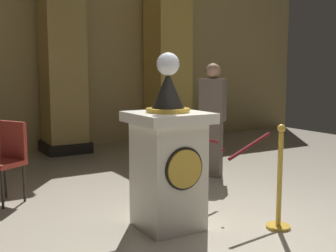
{
  "coord_description": "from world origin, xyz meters",
  "views": [
    {
      "loc": [
        -2.46,
        -3.14,
        1.56
      ],
      "look_at": [
        -0.35,
        0.42,
        1.02
      ],
      "focal_mm": 45.86,
      "sensor_mm": 36.0,
      "label": 1
    }
  ],
  "objects_px": {
    "stanchion_near": "(279,192)",
    "pedestal_clock": "(168,159)",
    "stanchion_far": "(176,169)",
    "bystander_guest": "(212,117)",
    "cafe_chair_red": "(8,154)"
  },
  "relations": [
    {
      "from": "bystander_guest",
      "to": "cafe_chair_red",
      "type": "bearing_deg",
      "value": 175.28
    },
    {
      "from": "cafe_chair_red",
      "to": "stanchion_near",
      "type": "bearing_deg",
      "value": -47.09
    },
    {
      "from": "stanchion_near",
      "to": "cafe_chair_red",
      "type": "xyz_separation_m",
      "value": [
        -2.13,
        2.29,
        0.21
      ]
    },
    {
      "from": "pedestal_clock",
      "to": "stanchion_near",
      "type": "bearing_deg",
      "value": -32.07
    },
    {
      "from": "stanchion_far",
      "to": "cafe_chair_red",
      "type": "distance_m",
      "value": 2.01
    },
    {
      "from": "pedestal_clock",
      "to": "stanchion_far",
      "type": "height_order",
      "value": "pedestal_clock"
    },
    {
      "from": "bystander_guest",
      "to": "cafe_chair_red",
      "type": "relative_size",
      "value": 1.73
    },
    {
      "from": "pedestal_clock",
      "to": "stanchion_near",
      "type": "distance_m",
      "value": 1.15
    },
    {
      "from": "pedestal_clock",
      "to": "stanchion_far",
      "type": "bearing_deg",
      "value": 53.59
    },
    {
      "from": "stanchion_far",
      "to": "bystander_guest",
      "type": "distance_m",
      "value": 1.36
    },
    {
      "from": "stanchion_far",
      "to": "cafe_chair_red",
      "type": "relative_size",
      "value": 1.09
    },
    {
      "from": "cafe_chair_red",
      "to": "stanchion_far",
      "type": "bearing_deg",
      "value": -27.28
    },
    {
      "from": "stanchion_near",
      "to": "stanchion_far",
      "type": "relative_size",
      "value": 1.0
    },
    {
      "from": "stanchion_near",
      "to": "pedestal_clock",
      "type": "bearing_deg",
      "value": 147.93
    },
    {
      "from": "cafe_chair_red",
      "to": "pedestal_clock",
      "type": "bearing_deg",
      "value": -54.92
    }
  ]
}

